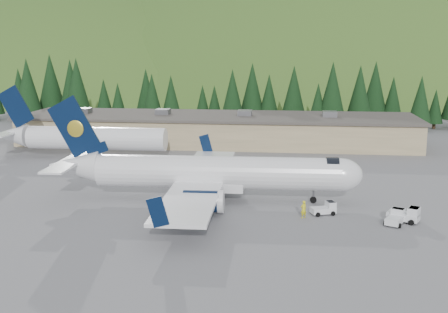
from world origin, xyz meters
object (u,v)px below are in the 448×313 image
baggage_tug_b (406,215)px  baggage_tug_c (396,218)px  baggage_tug_a (325,209)px  terminal_building (217,129)px  airliner (209,173)px  second_airliner (79,137)px  ramp_worker (303,209)px

baggage_tug_b → baggage_tug_c: size_ratio=1.13×
baggage_tug_a → terminal_building: size_ratio=0.04×
airliner → baggage_tug_c: airliner is taller
second_airliner → baggage_tug_c: (43.75, -28.35, -2.67)m
baggage_tug_b → baggage_tug_c: bearing=-121.7°
baggage_tug_a → ramp_worker: bearing=-165.1°
airliner → second_airliner: size_ratio=1.31×
baggage_tug_b → airliner: bearing=-169.5°
baggage_tug_a → ramp_worker: (-2.32, -1.66, 0.33)m
baggage_tug_a → terminal_building: bearing=91.4°
ramp_worker → second_airliner: bearing=-73.0°
baggage_tug_b → ramp_worker: ramp_worker is taller
airliner → terminal_building: bearing=94.4°
baggage_tug_b → baggage_tug_c: 1.36m
baggage_tug_c → terminal_building: terminal_building is taller
airliner → baggage_tug_b: 21.89m
airliner → baggage_tug_c: size_ratio=11.88×
second_airliner → baggage_tug_a: 45.15m
airliner → baggage_tug_a: (13.02, -3.86, -2.59)m
baggage_tug_c → ramp_worker: (-9.18, 0.81, 0.29)m
ramp_worker → baggage_tug_a: bearing=-179.0°
second_airliner → terminal_building: (19.91, 16.00, -0.70)m
airliner → baggage_tug_c: (19.88, -6.32, -2.55)m
baggage_tug_a → second_airliner: bearing=124.3°
airliner → terminal_building: 38.24m
baggage_tug_b → ramp_worker: bearing=-155.0°
ramp_worker → terminal_building: bearing=-105.9°
second_airliner → baggage_tug_b: bearing=-31.6°
baggage_tug_a → ramp_worker: size_ratio=1.51×
baggage_tug_b → terminal_building: 50.29m
baggage_tug_b → second_airliner: bearing=173.8°
second_airliner → ramp_worker: bearing=-38.5°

